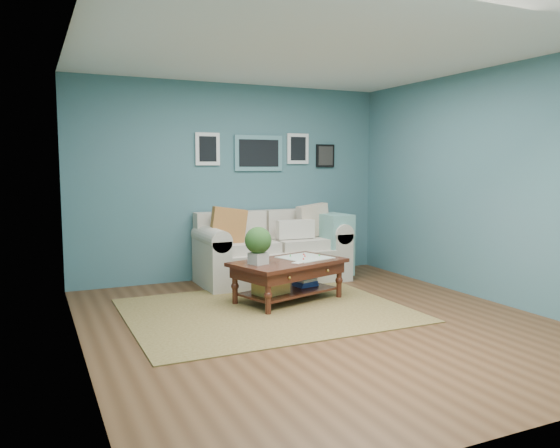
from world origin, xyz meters
TOP-DOWN VIEW (x-y plane):
  - room_shell at (0.01, 0.06)m, footprint 5.00×5.02m
  - area_rug at (-0.31, 0.63)m, footprint 2.94×2.35m
  - loveseat at (0.47, 2.03)m, footprint 2.06×0.94m
  - coffee_table at (0.02, 0.89)m, footprint 1.45×1.09m

SIDE VIEW (x-z plane):
  - area_rug at x=-0.31m, z-range 0.00..0.01m
  - coffee_table at x=0.02m, z-range -0.05..0.85m
  - loveseat at x=0.47m, z-range -0.10..0.96m
  - room_shell at x=0.01m, z-range 0.01..2.71m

